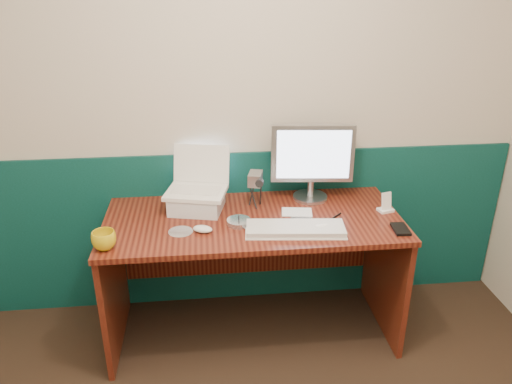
{
  "coord_description": "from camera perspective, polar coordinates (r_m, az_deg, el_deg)",
  "views": [
    {
      "loc": [
        -0.12,
        -1.01,
        1.96
      ],
      "look_at": [
        0.12,
        1.23,
        0.97
      ],
      "focal_mm": 35.0,
      "sensor_mm": 36.0,
      "label": 1
    }
  ],
  "objects": [
    {
      "name": "mug",
      "position": [
        2.49,
        -16.99,
        -5.29
      ],
      "size": [
        0.15,
        0.15,
        0.09
      ],
      "primitive_type": "imported",
      "rotation": [
        0.0,
        0.0,
        -0.36
      ],
      "color": "gold",
      "rests_on": "desk"
    },
    {
      "name": "music_player",
      "position": [
        2.84,
        14.68,
        -0.98
      ],
      "size": [
        0.06,
        0.04,
        0.1
      ],
      "primitive_type": "cube",
      "rotation": [
        -0.17,
        0.0,
        0.26
      ],
      "color": "white",
      "rests_on": "dock"
    },
    {
      "name": "laptop",
      "position": [
        2.71,
        -6.97,
        2.34
      ],
      "size": [
        0.37,
        0.31,
        0.27
      ],
      "primitive_type": null,
      "rotation": [
        0.0,
        0.0,
        -0.23
      ],
      "color": "white",
      "rests_on": "laptop_riser"
    },
    {
      "name": "laptop_riser",
      "position": [
        2.79,
        -6.79,
        -1.14
      ],
      "size": [
        0.32,
        0.29,
        0.1
      ],
      "primitive_type": "cube",
      "rotation": [
        0.0,
        0.0,
        -0.23
      ],
      "color": "silver",
      "rests_on": "desk"
    },
    {
      "name": "mouse_left",
      "position": [
        2.56,
        -6.12,
        -4.23
      ],
      "size": [
        0.12,
        0.1,
        0.03
      ],
      "primitive_type": "ellipsoid",
      "rotation": [
        0.0,
        0.0,
        -0.38
      ],
      "color": "silver",
      "rests_on": "desk"
    },
    {
      "name": "desk",
      "position": [
        2.88,
        -0.32,
        -9.67
      ],
      "size": [
        1.6,
        0.7,
        0.75
      ],
      "primitive_type": "cube",
      "color": "#3E100B",
      "rests_on": "ground"
    },
    {
      "name": "pen",
      "position": [
        2.72,
        8.83,
        -2.93
      ],
      "size": [
        0.11,
        0.11,
        0.01
      ],
      "primitive_type": "cylinder",
      "rotation": [
        0.0,
        1.57,
        0.75
      ],
      "color": "black",
      "rests_on": "desk"
    },
    {
      "name": "monitor",
      "position": [
        2.86,
        6.39,
        3.54
      ],
      "size": [
        0.48,
        0.18,
        0.47
      ],
      "primitive_type": null,
      "rotation": [
        0.0,
        0.0,
        -0.1
      ],
      "color": "#AAABAF",
      "rests_on": "desk"
    },
    {
      "name": "cd_spindle",
      "position": [
        2.63,
        -1.97,
        -3.44
      ],
      "size": [
        0.13,
        0.13,
        0.03
      ],
      "primitive_type": "cylinder",
      "color": "silver",
      "rests_on": "desk"
    },
    {
      "name": "papers",
      "position": [
        2.76,
        4.69,
        -2.31
      ],
      "size": [
        0.18,
        0.13,
        0.0
      ],
      "primitive_type": "cube",
      "rotation": [
        0.0,
        0.0,
        -0.15
      ],
      "color": "silver",
      "rests_on": "desk"
    },
    {
      "name": "mouse_right",
      "position": [
        2.58,
        7.49,
        -4.06
      ],
      "size": [
        0.13,
        0.1,
        0.04
      ],
      "primitive_type": "ellipsoid",
      "rotation": [
        0.0,
        0.0,
        0.31
      ],
      "color": "white",
      "rests_on": "desk"
    },
    {
      "name": "cd_loose_b",
      "position": [
        2.7,
        5.21,
        -3.04
      ],
      "size": [
        0.12,
        0.12,
        0.0
      ],
      "primitive_type": "cylinder",
      "color": "#AEB3BF",
      "rests_on": "desk"
    },
    {
      "name": "back_wall",
      "position": [
        2.86,
        -3.47,
        9.26
      ],
      "size": [
        3.5,
        0.04,
        2.5
      ],
      "primitive_type": "cube",
      "color": "beige",
      "rests_on": "ground"
    },
    {
      "name": "cd_loose_a",
      "position": [
        2.59,
        -8.61,
        -4.49
      ],
      "size": [
        0.13,
        0.13,
        0.0
      ],
      "primitive_type": "cylinder",
      "color": "silver",
      "rests_on": "desk"
    },
    {
      "name": "keyboard",
      "position": [
        2.56,
        4.52,
        -4.29
      ],
      "size": [
        0.51,
        0.22,
        0.03
      ],
      "primitive_type": "cube",
      "rotation": [
        0.0,
        0.0,
        -0.1
      ],
      "color": "silver",
      "rests_on": "desk"
    },
    {
      "name": "wainscot",
      "position": [
        3.12,
        -3.12,
        -4.25
      ],
      "size": [
        3.48,
        0.02,
        1.0
      ],
      "primitive_type": "cube",
      "color": "#07342E",
      "rests_on": "ground"
    },
    {
      "name": "dock",
      "position": [
        2.86,
        14.57,
        -1.99
      ],
      "size": [
        0.09,
        0.08,
        0.02
      ],
      "primitive_type": "cube",
      "rotation": [
        0.0,
        0.0,
        0.26
      ],
      "color": "white",
      "rests_on": "desk"
    },
    {
      "name": "pda",
      "position": [
        2.67,
        16.19,
        -4.08
      ],
      "size": [
        0.08,
        0.13,
        0.02
      ],
      "primitive_type": "cube",
      "rotation": [
        0.0,
        0.0,
        -0.07
      ],
      "color": "black",
      "rests_on": "desk"
    },
    {
      "name": "camcorder",
      "position": [
        2.79,
        -0.08,
        0.39
      ],
      "size": [
        0.13,
        0.16,
        0.21
      ],
      "primitive_type": null,
      "rotation": [
        0.0,
        0.0,
        -0.26
      ],
      "color": "#A4A4A9",
      "rests_on": "desk"
    }
  ]
}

